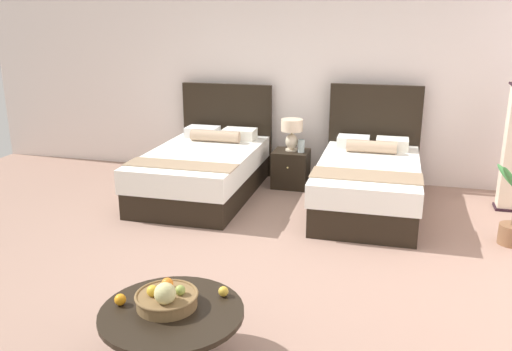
% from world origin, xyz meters
% --- Properties ---
extents(ground_plane, '(9.67, 9.52, 0.02)m').
position_xyz_m(ground_plane, '(0.00, 0.00, -0.01)').
color(ground_plane, '#9A7868').
extents(wall_back, '(9.67, 0.12, 2.86)m').
position_xyz_m(wall_back, '(0.00, 2.96, 1.43)').
color(wall_back, white).
rests_on(wall_back, ground).
extents(bed_near_window, '(1.30, 2.16, 1.29)m').
position_xyz_m(bed_near_window, '(-1.03, 1.79, 0.33)').
color(bed_near_window, black).
rests_on(bed_near_window, ground).
extents(bed_near_corner, '(1.19, 2.08, 1.35)m').
position_xyz_m(bed_near_corner, '(1.03, 1.79, 0.33)').
color(bed_near_corner, black).
rests_on(bed_near_corner, ground).
extents(nightstand, '(0.46, 0.44, 0.49)m').
position_xyz_m(nightstand, '(-0.02, 2.38, 0.25)').
color(nightstand, black).
rests_on(nightstand, ground).
extents(table_lamp, '(0.28, 0.28, 0.42)m').
position_xyz_m(table_lamp, '(-0.02, 2.40, 0.76)').
color(table_lamp, beige).
rests_on(table_lamp, nightstand).
extents(vase, '(0.09, 0.09, 0.17)m').
position_xyz_m(vase, '(0.12, 2.34, 0.58)').
color(vase, '#AEBEBD').
rests_on(vase, nightstand).
extents(coffee_table, '(0.94, 0.94, 0.40)m').
position_xyz_m(coffee_table, '(-0.01, -1.57, 0.30)').
color(coffee_table, black).
rests_on(coffee_table, ground).
extents(fruit_bowl, '(0.41, 0.41, 0.21)m').
position_xyz_m(fruit_bowl, '(-0.05, -1.54, 0.47)').
color(fruit_bowl, brown).
rests_on(fruit_bowl, coffee_table).
extents(loose_apple, '(0.07, 0.07, 0.07)m').
position_xyz_m(loose_apple, '(0.26, -1.31, 0.43)').
color(loose_apple, gold).
rests_on(loose_apple, coffee_table).
extents(loose_orange, '(0.08, 0.08, 0.08)m').
position_xyz_m(loose_orange, '(-0.36, -1.60, 0.44)').
color(loose_orange, orange).
rests_on(loose_orange, coffee_table).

